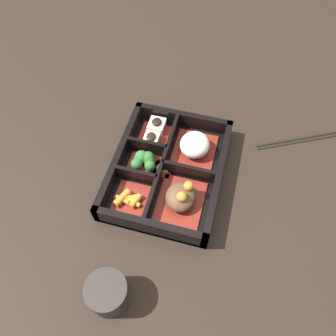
% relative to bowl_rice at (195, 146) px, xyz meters
% --- Properties ---
extents(ground_plane, '(3.00, 3.00, 0.00)m').
position_rel_bowl_rice_xyz_m(ground_plane, '(0.07, -0.05, -0.03)').
color(ground_plane, black).
extents(bento_base, '(0.30, 0.24, 0.01)m').
position_rel_bowl_rice_xyz_m(bento_base, '(0.07, -0.05, -0.03)').
color(bento_base, black).
rests_on(bento_base, ground_plane).
extents(bento_rim, '(0.30, 0.24, 0.05)m').
position_rel_bowl_rice_xyz_m(bento_rim, '(0.07, -0.05, -0.01)').
color(bento_rim, black).
rests_on(bento_rim, ground_plane).
extents(bowl_rice, '(0.12, 0.10, 0.05)m').
position_rel_bowl_rice_xyz_m(bowl_rice, '(0.00, 0.00, 0.00)').
color(bowl_rice, maroon).
rests_on(bowl_rice, bento_base).
extents(bowl_stew, '(0.12, 0.10, 0.06)m').
position_rel_bowl_rice_xyz_m(bowl_stew, '(0.14, 0.00, -0.00)').
color(bowl_stew, maroon).
rests_on(bowl_stew, bento_base).
extents(bowl_tofu, '(0.09, 0.07, 0.03)m').
position_rel_bowl_rice_xyz_m(bowl_tofu, '(-0.02, -0.10, -0.01)').
color(bowl_tofu, maroon).
rests_on(bowl_tofu, bento_base).
extents(bowl_greens, '(0.06, 0.07, 0.04)m').
position_rel_bowl_rice_xyz_m(bowl_greens, '(0.06, -0.10, -0.01)').
color(bowl_greens, maroon).
rests_on(bowl_greens, bento_base).
extents(bowl_carrots, '(0.08, 0.07, 0.02)m').
position_rel_bowl_rice_xyz_m(bowl_carrots, '(0.16, -0.11, -0.02)').
color(bowl_carrots, maroon).
rests_on(bowl_carrots, bento_base).
extents(bowl_pickles, '(0.04, 0.04, 0.01)m').
position_rel_bowl_rice_xyz_m(bowl_pickles, '(0.07, -0.06, -0.02)').
color(bowl_pickles, maroon).
rests_on(bowl_pickles, bento_base).
extents(tea_cup, '(0.07, 0.07, 0.07)m').
position_rel_bowl_rice_xyz_m(tea_cup, '(0.35, -0.08, 0.00)').
color(tea_cup, '#2D2823').
rests_on(tea_cup, ground_plane).
extents(chopsticks, '(0.11, 0.21, 0.01)m').
position_rel_bowl_rice_xyz_m(chopsticks, '(-0.11, 0.24, -0.03)').
color(chopsticks, black).
rests_on(chopsticks, ground_plane).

